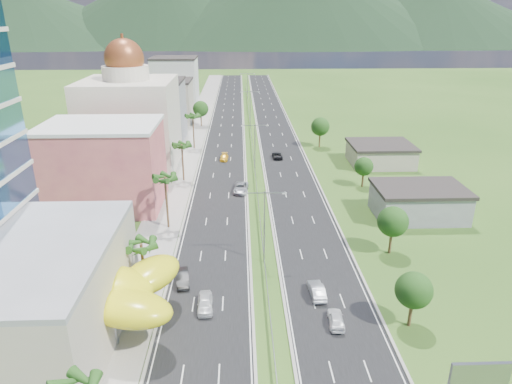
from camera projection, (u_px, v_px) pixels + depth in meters
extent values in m
plane|color=#2D5119|center=(268.00, 303.00, 56.92)|extent=(500.00, 500.00, 0.00)
cube|color=black|center=(226.00, 130.00, 140.30)|extent=(11.00, 260.00, 0.04)
cube|color=black|center=(275.00, 129.00, 140.80)|extent=(11.00, 260.00, 0.04)
cube|color=gray|center=(195.00, 130.00, 139.97)|extent=(7.00, 260.00, 0.12)
cube|color=gray|center=(252.00, 143.00, 123.60)|extent=(0.08, 216.00, 0.28)
cube|color=gray|center=(246.00, 87.00, 218.49)|extent=(0.10, 0.12, 0.70)
cylinder|color=gray|center=(264.00, 228.00, 64.19)|extent=(0.20, 0.20, 11.00)
cube|color=gray|center=(254.00, 193.00, 62.19)|extent=(2.88, 0.12, 0.12)
cube|color=gray|center=(275.00, 193.00, 62.29)|extent=(2.88, 0.12, 0.12)
cube|color=silver|center=(245.00, 194.00, 62.19)|extent=(0.60, 0.25, 0.18)
cube|color=silver|center=(284.00, 193.00, 62.37)|extent=(0.60, 0.25, 0.18)
cylinder|color=gray|center=(255.00, 149.00, 101.36)|extent=(0.20, 0.20, 11.00)
cube|color=gray|center=(248.00, 125.00, 99.36)|extent=(2.88, 0.12, 0.12)
cube|color=gray|center=(261.00, 125.00, 99.46)|extent=(2.88, 0.12, 0.12)
cube|color=silver|center=(242.00, 126.00, 99.36)|extent=(0.60, 0.25, 0.18)
cube|color=silver|center=(267.00, 126.00, 99.54)|extent=(0.60, 0.25, 0.18)
cylinder|color=gray|center=(250.00, 109.00, 143.18)|extent=(0.20, 0.20, 11.00)
cube|color=gray|center=(245.00, 92.00, 141.18)|extent=(2.88, 0.12, 0.12)
cube|color=gray|center=(255.00, 92.00, 141.28)|extent=(2.88, 0.12, 0.12)
cube|color=silver|center=(241.00, 92.00, 141.18)|extent=(0.60, 0.25, 0.18)
cube|color=silver|center=(259.00, 92.00, 141.36)|extent=(0.60, 0.25, 0.18)
cylinder|color=gray|center=(247.00, 87.00, 185.00)|extent=(0.20, 0.20, 11.00)
cube|color=gray|center=(244.00, 73.00, 183.00)|extent=(2.88, 0.12, 0.12)
cube|color=gray|center=(251.00, 73.00, 183.09)|extent=(2.88, 0.12, 0.12)
cube|color=silver|center=(241.00, 74.00, 182.99)|extent=(0.60, 0.25, 0.18)
cube|color=silver|center=(254.00, 74.00, 183.17)|extent=(0.60, 0.25, 0.18)
cylinder|color=gray|center=(66.00, 303.00, 53.53)|extent=(0.50, 0.50, 4.00)
cylinder|color=gray|center=(115.00, 329.00, 49.12)|extent=(0.50, 0.50, 4.00)
cylinder|color=gray|center=(68.00, 349.00, 46.20)|extent=(0.50, 0.50, 4.00)
cylinder|color=gray|center=(143.00, 301.00, 53.83)|extent=(0.50, 0.50, 4.00)
cube|color=#BD4D5D|center=(105.00, 167.00, 82.97)|extent=(20.00, 15.00, 15.00)
cube|color=beige|center=(131.00, 125.00, 103.42)|extent=(20.00, 20.00, 20.00)
cylinder|color=beige|center=(126.00, 73.00, 99.19)|extent=(10.00, 10.00, 3.00)
sphere|color=brown|center=(124.00, 58.00, 98.09)|extent=(8.40, 8.40, 8.40)
cube|color=gray|center=(155.00, 111.00, 127.43)|extent=(16.00, 15.00, 16.00)
cube|color=#ACA38E|center=(167.00, 102.00, 148.42)|extent=(16.00, 15.00, 13.00)
cube|color=silver|center=(175.00, 84.00, 168.88)|extent=(16.00, 15.00, 18.00)
cube|color=#D85919|center=(479.00, 378.00, 39.06)|extent=(5.20, 0.35, 3.20)
cube|color=gray|center=(419.00, 203.00, 80.16)|extent=(15.00, 10.00, 5.00)
cube|color=#ACA38E|center=(380.00, 155.00, 108.21)|extent=(14.00, 12.00, 4.40)
cylinder|color=#47301C|center=(144.00, 271.00, 56.89)|extent=(0.36, 0.36, 7.50)
cylinder|color=#47301C|center=(167.00, 203.00, 75.20)|extent=(0.36, 0.36, 9.00)
cylinder|color=#47301C|center=(183.00, 163.00, 96.75)|extent=(0.36, 0.36, 8.00)
cylinder|color=#47301C|center=(194.00, 132.00, 119.84)|extent=(0.36, 0.36, 8.80)
cylinder|color=#47301C|center=(201.00, 119.00, 143.79)|extent=(0.40, 0.40, 4.90)
sphere|color=#224B17|center=(201.00, 109.00, 142.63)|extent=(4.90, 4.90, 4.90)
cylinder|color=#47301C|center=(411.00, 310.00, 52.03)|extent=(0.40, 0.40, 4.20)
sphere|color=#224B17|center=(414.00, 290.00, 51.04)|extent=(4.20, 4.20, 4.20)
cylinder|color=#47301C|center=(391.00, 239.00, 67.86)|extent=(0.40, 0.40, 4.55)
sphere|color=#224B17|center=(393.00, 222.00, 66.79)|extent=(4.55, 4.55, 4.55)
cylinder|color=#47301C|center=(363.00, 178.00, 94.11)|extent=(0.40, 0.40, 3.85)
sphere|color=#224B17|center=(364.00, 166.00, 93.20)|extent=(3.85, 3.85, 3.85)
cylinder|color=#47301C|center=(320.00, 138.00, 121.66)|extent=(0.40, 0.40, 4.90)
sphere|color=#224B17|center=(320.00, 127.00, 120.51)|extent=(4.90, 4.90, 4.90)
imported|color=silver|center=(205.00, 303.00, 55.46)|extent=(2.11, 4.72, 1.58)
imported|color=black|center=(182.00, 278.00, 60.76)|extent=(2.38, 4.94, 1.56)
imported|color=#9FA0A6|center=(241.00, 188.00, 91.74)|extent=(3.26, 6.13, 1.64)
imported|color=gold|center=(224.00, 157.00, 111.50)|extent=(2.09, 4.67, 1.33)
imported|color=white|center=(336.00, 319.00, 52.69)|extent=(1.98, 4.35, 1.45)
imported|color=#B6B8BE|center=(317.00, 290.00, 58.02)|extent=(1.91, 4.87, 1.58)
imported|color=black|center=(277.00, 155.00, 112.97)|extent=(2.41, 5.04, 1.39)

